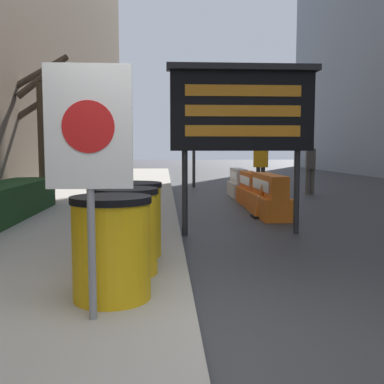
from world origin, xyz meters
TOP-DOWN VIEW (x-y plane):
  - ground_plane at (0.00, 0.00)m, footprint 120.00×120.00m
  - bare_tree at (-3.25, 8.29)m, footprint 1.56×1.47m
  - barrel_drum_foreground at (-0.72, 0.79)m, footprint 0.71×0.71m
  - barrel_drum_middle at (-0.68, 1.60)m, footprint 0.71×0.71m
  - barrel_drum_back at (-0.64, 2.40)m, footprint 0.71×0.71m
  - warning_sign at (-0.82, 0.29)m, footprint 0.65×0.08m
  - message_board at (1.07, 4.48)m, footprint 2.56×0.36m
  - jersey_barrier_orange_near at (2.05, 6.59)m, footprint 0.61×2.02m
  - jersey_barrier_orange_far at (2.05, 8.66)m, footprint 0.53×1.73m
  - jersey_barrier_white at (2.05, 10.72)m, footprint 0.50×1.61m
  - traffic_cone_near at (1.84, 6.36)m, footprint 0.41×0.41m
  - traffic_light_near_curb at (0.88, 14.14)m, footprint 0.28×0.44m
  - pedestrian_worker at (4.52, 11.27)m, footprint 0.36×0.50m
  - pedestrian_passerby at (3.01, 11.92)m, footprint 0.53×0.41m

SIDE VIEW (x-z plane):
  - ground_plane at x=0.00m, z-range 0.00..0.00m
  - traffic_cone_near at x=1.84m, z-range -0.01..0.72m
  - jersey_barrier_orange_far at x=2.05m, z-range -0.05..0.82m
  - jersey_barrier_white at x=2.05m, z-range -0.05..0.82m
  - jersey_barrier_orange_near at x=2.05m, z-range -0.06..0.87m
  - barrel_drum_foreground at x=-0.72m, z-range 0.15..1.07m
  - barrel_drum_middle at x=-0.68m, z-range 0.15..1.07m
  - barrel_drum_back at x=-0.64m, z-range 0.15..1.07m
  - pedestrian_worker at x=4.52m, z-range 0.16..1.88m
  - pedestrian_passerby at x=3.01m, z-range 0.16..1.96m
  - warning_sign at x=-0.82m, z-range 0.53..2.49m
  - bare_tree at x=-3.25m, z-range 0.08..3.95m
  - message_board at x=1.07m, z-range 0.70..3.58m
  - traffic_light_near_curb at x=0.88m, z-range 0.99..5.52m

